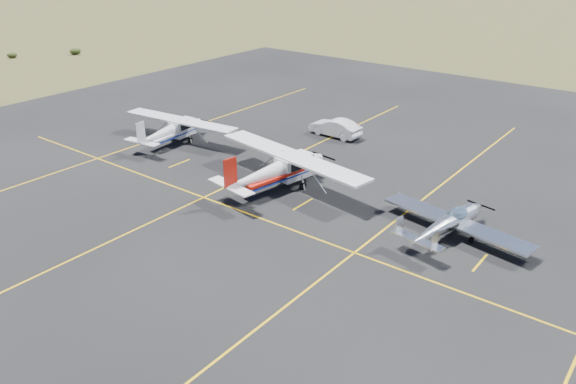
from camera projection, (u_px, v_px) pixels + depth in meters
ground at (439, 221)px, 32.19m from camera, size 1600.00×1600.00×0.00m
apron at (337, 190)px, 36.07m from camera, size 72.00×72.00×0.02m
aircraft_low_wing at (450, 223)px, 30.06m from camera, size 6.42×8.86×1.91m
aircraft_cessna at (278, 169)px, 35.69m from camera, size 7.48×12.33×3.11m
aircraft_plain at (172, 130)px, 43.57m from camera, size 6.28×10.43×2.63m
sedan at (335, 128)px, 45.45m from camera, size 1.66×4.39×1.43m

